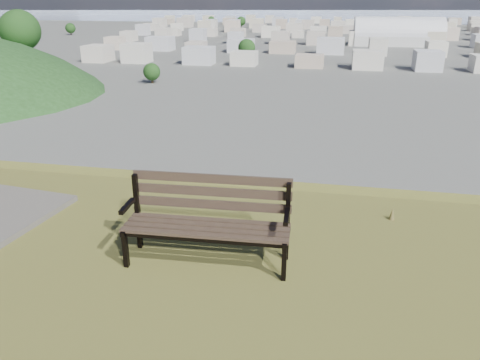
# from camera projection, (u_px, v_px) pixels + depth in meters

# --- Properties ---
(park_bench) EXTENTS (1.97, 0.71, 1.01)m
(park_bench) POSITION_uv_depth(u_px,v_px,m) (208.00, 216.00, 5.51)
(park_bench) COLOR #3E3124
(park_bench) RESTS_ON hilltop_mesa
(arena) EXTENTS (52.27, 23.37, 21.80)m
(arena) POSITION_uv_depth(u_px,v_px,m) (397.00, 37.00, 282.89)
(arena) COLOR beige
(arena) RESTS_ON ground
(city_blocks) EXTENTS (395.00, 361.00, 7.00)m
(city_blocks) POSITION_uv_depth(u_px,v_px,m) (336.00, 29.00, 371.97)
(city_blocks) COLOR beige
(city_blocks) RESTS_ON ground
(city_trees) EXTENTS (406.52, 387.20, 9.98)m
(city_trees) POSITION_uv_depth(u_px,v_px,m) (294.00, 34.00, 307.47)
(city_trees) COLOR #2E2317
(city_trees) RESTS_ON ground
(bay_water) EXTENTS (2400.00, 700.00, 0.12)m
(bay_water) POSITION_uv_depth(u_px,v_px,m) (338.00, 13.00, 834.48)
(bay_water) COLOR #97A4C0
(bay_water) RESTS_ON ground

